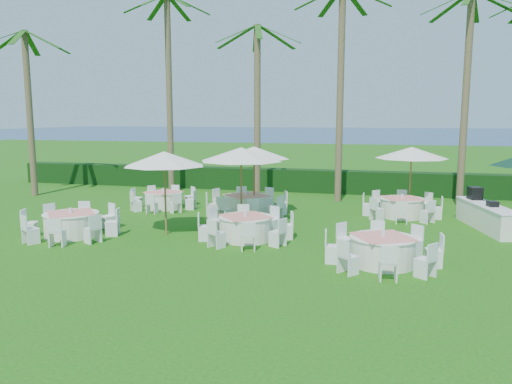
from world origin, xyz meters
TOP-DOWN VIEW (x-y plane):
  - ground at (0.00, 0.00)m, footprint 120.00×120.00m
  - hedge at (0.00, 12.00)m, footprint 34.00×1.00m
  - ocean at (0.00, 102.00)m, footprint 260.00×260.00m
  - banquet_table_a at (-5.97, -0.09)m, footprint 3.20×3.20m
  - banquet_table_b at (-0.07, 0.90)m, footprint 3.11×3.11m
  - banquet_table_c at (4.34, -0.90)m, footprint 3.17×3.17m
  - banquet_table_d at (-5.12, 5.48)m, footprint 2.95×2.95m
  - banquet_table_e at (-1.12, 4.87)m, footprint 3.28×3.28m
  - banquet_table_f at (5.07, 6.10)m, footprint 3.10×3.10m
  - umbrella_a at (-2.92, 0.90)m, footprint 2.80×2.80m
  - umbrella_b at (-0.81, 2.96)m, footprint 3.07×3.07m
  - umbrella_c at (-0.84, 4.99)m, footprint 2.93×2.93m
  - umbrella_d at (5.41, 7.25)m, footprint 3.00×3.00m
  - buffet_table at (7.97, 4.61)m, footprint 1.67×3.96m
  - palm_a at (-6.78, 10.08)m, footprint 4.21×4.39m
  - palm_b at (-1.74, 9.09)m, footprint 4.35×4.29m
  - palm_c at (2.21, 9.33)m, footprint 4.41×4.09m
  - palm_d at (7.75, 9.72)m, footprint 4.32×4.32m
  - palm_f at (-13.14, 7.20)m, footprint 4.40×4.17m

SIDE VIEW (x-z plane):
  - ground at x=0.00m, z-range 0.00..0.00m
  - ocean at x=0.00m, z-range 0.00..0.00m
  - banquet_table_d at x=-5.12m, z-range -0.06..0.84m
  - banquet_table_f at x=5.07m, z-range -0.06..0.88m
  - banquet_table_b at x=-0.07m, z-range -0.06..0.89m
  - banquet_table_c at x=4.34m, z-range -0.06..0.90m
  - banquet_table_a at x=-5.97m, z-range -0.06..0.91m
  - banquet_table_e at x=-1.12m, z-range -0.06..0.95m
  - buffet_table at x=7.97m, z-range -0.21..1.17m
  - hedge at x=0.00m, z-range 0.00..1.20m
  - umbrella_d at x=5.41m, z-range 1.15..3.93m
  - umbrella_c at x=-0.84m, z-range 1.17..4.01m
  - umbrella_a at x=-2.92m, z-range 1.19..4.07m
  - umbrella_b at x=-0.81m, z-range 1.21..4.13m
  - palm_f at x=-13.14m, z-range 0.45..8.72m
  - palm_b at x=-1.74m, z-range 0.45..8.82m
  - palm_d at x=7.75m, z-range 0.46..9.91m
  - palm_c at x=2.21m, z-range 0.47..10.40m
  - palm_a at x=-6.78m, z-range 0.47..10.73m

